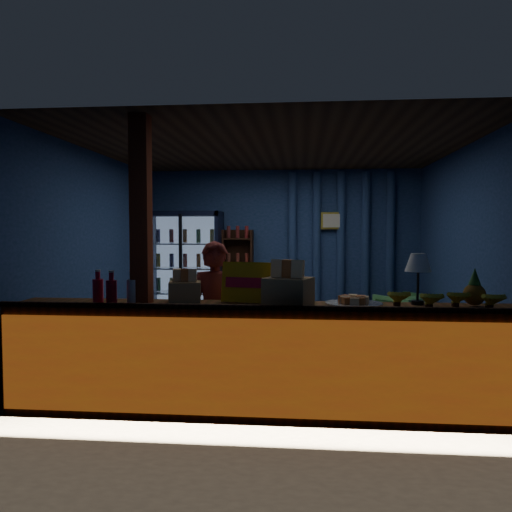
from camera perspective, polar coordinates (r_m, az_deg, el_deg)
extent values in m
plane|color=#515154|center=(6.39, 1.92, -11.50)|extent=(4.60, 4.60, 0.00)
plane|color=navy|center=(8.39, 2.81, 0.96)|extent=(4.60, 0.00, 4.60)
plane|color=navy|center=(4.00, 0.12, -1.28)|extent=(4.60, 0.00, 4.60)
plane|color=navy|center=(6.73, -18.02, 0.31)|extent=(0.00, 4.40, 4.40)
plane|color=navy|center=(6.48, 22.70, 0.13)|extent=(0.00, 4.40, 4.40)
plane|color=#472D19|center=(6.26, 1.97, 12.20)|extent=(4.60, 4.60, 0.00)
cube|color=brown|center=(4.43, 0.48, -11.69)|extent=(4.40, 0.55, 0.95)
cube|color=red|center=(4.15, 0.13, -12.70)|extent=(4.35, 0.02, 0.81)
cube|color=#311C0F|center=(4.07, 0.16, -5.89)|extent=(4.40, 0.04, 0.04)
cube|color=maroon|center=(4.51, -12.94, -0.87)|extent=(0.16, 0.16, 2.60)
cube|color=black|center=(8.53, -7.68, -1.39)|extent=(1.20, 0.06, 1.90)
cube|color=black|center=(8.42, -11.87, -1.48)|extent=(0.06, 0.60, 1.90)
cube|color=black|center=(8.16, -4.20, -1.57)|extent=(0.06, 0.60, 1.90)
cube|color=black|center=(8.25, -8.14, 4.79)|extent=(1.20, 0.60, 0.08)
cube|color=black|center=(8.39, -8.05, -7.73)|extent=(1.20, 0.60, 0.08)
cube|color=#99B2D8|center=(8.48, -7.75, -1.41)|extent=(1.08, 0.02, 1.74)
cube|color=white|center=(8.00, -8.56, -1.68)|extent=(1.12, 0.02, 1.78)
cube|color=black|center=(7.98, -8.59, -1.70)|extent=(0.05, 0.05, 1.80)
cube|color=silver|center=(8.37, -8.06, -6.86)|extent=(1.08, 0.48, 0.02)
cylinder|color=#C05B1B|center=(8.46, -11.04, -5.88)|extent=(0.07, 0.07, 0.22)
cylinder|color=#19662A|center=(8.40, -9.56, -5.93)|extent=(0.07, 0.07, 0.22)
cylinder|color=#B3A11B|center=(8.35, -8.06, -5.98)|extent=(0.07, 0.07, 0.22)
cylinder|color=navy|center=(8.30, -6.54, -6.02)|extent=(0.07, 0.07, 0.22)
cylinder|color=maroon|center=(8.26, -5.00, -6.06)|extent=(0.07, 0.07, 0.22)
cube|color=silver|center=(8.31, -8.08, -4.14)|extent=(1.08, 0.48, 0.02)
cylinder|color=#19662A|center=(8.41, -11.07, -3.19)|extent=(0.07, 0.07, 0.22)
cylinder|color=#B3A11B|center=(8.35, -9.59, -3.22)|extent=(0.07, 0.07, 0.22)
cylinder|color=navy|center=(8.29, -8.08, -3.25)|extent=(0.07, 0.07, 0.22)
cylinder|color=maroon|center=(8.25, -6.56, -3.28)|extent=(0.07, 0.07, 0.22)
cylinder|color=#C05B1B|center=(8.20, -5.02, -3.30)|extent=(0.07, 0.07, 0.22)
cube|color=silver|center=(8.27, -8.10, -1.39)|extent=(1.08, 0.48, 0.02)
cylinder|color=#B3A11B|center=(8.38, -11.10, -0.47)|extent=(0.07, 0.07, 0.22)
cylinder|color=navy|center=(8.32, -9.61, -0.48)|extent=(0.07, 0.07, 0.22)
cylinder|color=maroon|center=(8.26, -8.10, -0.49)|extent=(0.07, 0.07, 0.22)
cylinder|color=#C05B1B|center=(8.21, -6.57, -0.50)|extent=(0.07, 0.07, 0.22)
cylinder|color=#19662A|center=(8.17, -5.03, -0.51)|extent=(0.07, 0.07, 0.22)
cube|color=silver|center=(8.25, -8.12, 1.38)|extent=(1.08, 0.48, 0.02)
cylinder|color=navy|center=(8.36, -11.13, 2.27)|extent=(0.07, 0.07, 0.22)
cylinder|color=maroon|center=(8.30, -9.64, 2.28)|extent=(0.07, 0.07, 0.22)
cylinder|color=#C05B1B|center=(8.25, -8.12, 2.28)|extent=(0.07, 0.07, 0.22)
cylinder|color=#19662A|center=(8.20, -6.59, 2.29)|extent=(0.07, 0.07, 0.22)
cylinder|color=#B3A11B|center=(8.15, -5.04, 2.30)|extent=(0.07, 0.07, 0.22)
cube|color=#311C0F|center=(8.43, -1.98, -2.44)|extent=(0.50, 0.02, 1.60)
cube|color=#311C0F|center=(8.33, -3.69, -2.51)|extent=(0.03, 0.28, 1.60)
cube|color=#311C0F|center=(8.27, -0.47, -2.54)|extent=(0.03, 0.28, 1.60)
cube|color=#311C0F|center=(8.39, -2.08, -7.29)|extent=(0.46, 0.26, 0.02)
cube|color=#311C0F|center=(8.33, -2.09, -4.24)|extent=(0.46, 0.26, 0.02)
cube|color=#311C0F|center=(8.28, -2.09, -1.15)|extent=(0.46, 0.26, 0.02)
cube|color=#311C0F|center=(8.26, -2.10, 1.97)|extent=(0.46, 0.26, 0.02)
cylinder|color=navy|center=(8.32, 4.17, 0.93)|extent=(0.14, 0.14, 2.50)
cylinder|color=navy|center=(8.32, 6.93, 0.92)|extent=(0.14, 0.14, 2.50)
cylinder|color=navy|center=(8.34, 9.67, 0.91)|extent=(0.14, 0.14, 2.50)
cylinder|color=navy|center=(8.38, 12.40, 0.89)|extent=(0.14, 0.14, 2.50)
cylinder|color=navy|center=(8.44, 15.10, 0.87)|extent=(0.14, 0.14, 2.50)
cube|color=gold|center=(8.29, 8.69, 4.01)|extent=(0.36, 0.03, 0.28)
cube|color=silver|center=(8.27, 8.69, 4.01)|extent=(0.30, 0.01, 0.22)
imported|color=maroon|center=(4.91, -4.67, -7.02)|extent=(0.56, 0.38, 1.49)
imported|color=#57AE59|center=(7.75, 16.77, -6.55)|extent=(1.00, 1.00, 0.66)
cube|color=#311C0F|center=(7.80, 11.96, -7.19)|extent=(0.52, 0.39, 0.46)
cylinder|color=#311C0F|center=(7.76, 11.98, -5.20)|extent=(0.09, 0.09, 0.09)
cube|color=#D59B0B|center=(4.45, -1.14, -3.03)|extent=(0.46, 0.18, 0.36)
cube|color=red|center=(4.43, -1.17, -3.06)|extent=(0.38, 0.10, 0.09)
cylinder|color=red|center=(4.61, -17.60, -3.88)|extent=(0.09, 0.09, 0.22)
cylinder|color=red|center=(4.59, -17.63, -2.03)|extent=(0.04, 0.04, 0.08)
cylinder|color=white|center=(4.59, -17.64, -1.60)|extent=(0.05, 0.05, 0.02)
cylinder|color=red|center=(4.48, -16.18, -4.06)|extent=(0.09, 0.09, 0.22)
cylinder|color=red|center=(4.46, -16.21, -2.16)|extent=(0.04, 0.04, 0.08)
cylinder|color=white|center=(4.46, -16.21, -1.71)|extent=(0.05, 0.05, 0.02)
cylinder|color=silver|center=(4.50, -13.97, -4.00)|extent=(0.09, 0.09, 0.22)
cylinder|color=silver|center=(4.48, -14.00, -2.10)|extent=(0.04, 0.04, 0.08)
cylinder|color=white|center=(4.48, -14.00, -1.66)|extent=(0.05, 0.05, 0.02)
cube|color=#986D4A|center=(4.28, 3.71, -4.10)|extent=(0.46, 0.42, 0.24)
cube|color=#FDA738|center=(4.29, 2.56, -1.41)|extent=(0.12, 0.10, 0.15)
cube|color=orange|center=(4.26, 3.72, -1.45)|extent=(0.12, 0.10, 0.15)
cube|color=#FDA738|center=(4.22, 4.90, -1.49)|extent=(0.12, 0.10, 0.15)
cube|color=#986D4A|center=(4.55, -8.13, -4.07)|extent=(0.32, 0.28, 0.18)
cube|color=#FDA738|center=(4.54, -9.02, -2.21)|extent=(0.08, 0.06, 0.12)
cube|color=orange|center=(4.54, -8.14, -2.21)|extent=(0.08, 0.06, 0.12)
cube|color=#FDA738|center=(4.53, -7.25, -2.20)|extent=(0.08, 0.06, 0.12)
cylinder|color=silver|center=(4.36, 11.14, -5.43)|extent=(0.49, 0.49, 0.03)
cube|color=#FDA738|center=(4.37, 12.40, -4.90)|extent=(0.11, 0.07, 0.05)
cube|color=orange|center=(4.43, 11.93, -4.78)|extent=(0.13, 0.13, 0.05)
cube|color=#FDA738|center=(4.45, 11.02, -4.74)|extent=(0.07, 0.11, 0.05)
cube|color=orange|center=(4.42, 10.17, -4.79)|extent=(0.13, 0.13, 0.05)
cube|color=#FDA738|center=(4.35, 9.87, -4.91)|extent=(0.11, 0.07, 0.05)
cube|color=orange|center=(4.28, 10.33, -5.03)|extent=(0.13, 0.13, 0.05)
cube|color=#FDA738|center=(4.26, 11.28, -5.08)|extent=(0.07, 0.11, 0.05)
cube|color=orange|center=(4.30, 12.14, -5.03)|extent=(0.13, 0.13, 0.05)
cylinder|color=black|center=(4.57, 17.98, -5.09)|extent=(0.11, 0.11, 0.04)
cylinder|color=black|center=(4.55, 18.01, -3.13)|extent=(0.02, 0.02, 0.32)
cone|color=white|center=(4.53, 18.05, -0.70)|extent=(0.23, 0.23, 0.16)
sphere|color=#9B601C|center=(4.62, 23.68, -4.04)|extent=(0.18, 0.18, 0.18)
cone|color=#245D20|center=(4.60, 23.72, -2.15)|extent=(0.10, 0.10, 0.14)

